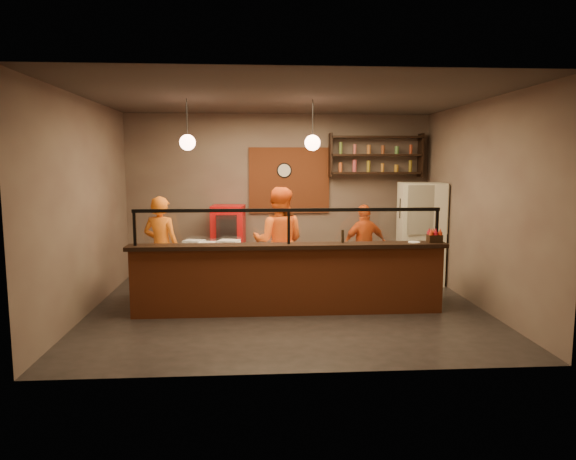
{
  "coord_description": "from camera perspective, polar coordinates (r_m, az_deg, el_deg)",
  "views": [
    {
      "loc": [
        -0.51,
        -7.73,
        2.23
      ],
      "look_at": [
        0.03,
        0.3,
        1.19
      ],
      "focal_mm": 32.0,
      "sensor_mm": 36.0,
      "label": 1
    }
  ],
  "objects": [
    {
      "name": "counter_ledge",
      "position": [
        7.55,
        0.08,
        -1.78
      ],
      "size": [
        4.7,
        0.37,
        0.06
      ],
      "primitive_type": "cube",
      "color": "black",
      "rests_on": "service_counter"
    },
    {
      "name": "cook_mid",
      "position": [
        8.65,
        -1.03,
        -1.33
      ],
      "size": [
        1.0,
        0.83,
        1.85
      ],
      "primitive_type": "imported",
      "rotation": [
        0.0,
        0.0,
        2.98
      ],
      "color": "#EC5816",
      "rests_on": "floor"
    },
    {
      "name": "pepper_mill",
      "position": [
        7.69,
        6.1,
        -0.69
      ],
      "size": [
        0.05,
        0.05,
        0.19
      ],
      "primitive_type": "cylinder",
      "rotation": [
        0.0,
        0.0,
        -0.16
      ],
      "color": "black",
      "rests_on": "counter_ledge"
    },
    {
      "name": "pendant_left",
      "position": [
        8.0,
        -11.1,
        9.54
      ],
      "size": [
        0.24,
        0.24,
        0.77
      ],
      "color": "black",
      "rests_on": "ceiling"
    },
    {
      "name": "worktop_cabinet",
      "position": [
        8.15,
        -0.16,
        -5.42
      ],
      "size": [
        4.6,
        0.75,
        0.85
      ],
      "primitive_type": "cube",
      "color": "gray",
      "rests_on": "floor"
    },
    {
      "name": "wall_clock",
      "position": [
        10.21,
        -0.43,
        6.64
      ],
      "size": [
        0.3,
        0.04,
        0.3
      ],
      "primitive_type": "cylinder",
      "rotation": [
        1.57,
        0.0,
        0.0
      ],
      "color": "black",
      "rests_on": "wall_back"
    },
    {
      "name": "service_counter",
      "position": [
        7.65,
        0.08,
        -5.7
      ],
      "size": [
        4.6,
        0.25,
        1.0
      ],
      "primitive_type": "cube",
      "color": "brown",
      "rests_on": "floor"
    },
    {
      "name": "wall_shelving",
      "position": [
        10.34,
        9.73,
        8.21
      ],
      "size": [
        1.84,
        0.28,
        0.85
      ],
      "color": "black",
      "rests_on": "wall_back"
    },
    {
      "name": "red_cooler",
      "position": [
        10.01,
        -6.62,
        -1.36
      ],
      "size": [
        0.66,
        0.61,
        1.44
      ],
      "primitive_type": "cube",
      "rotation": [
        0.0,
        0.0,
        -0.08
      ],
      "color": "#BD0C0D",
      "rests_on": "floor"
    },
    {
      "name": "condiment_caddy",
      "position": [
        8.01,
        15.97,
        -0.9
      ],
      "size": [
        0.21,
        0.16,
        0.11
      ],
      "primitive_type": "cube",
      "rotation": [
        0.0,
        0.0,
        0.01
      ],
      "color": "black",
      "rests_on": "counter_ledge"
    },
    {
      "name": "wall_left",
      "position": [
        8.15,
        -21.65,
        2.41
      ],
      "size": [
        0.0,
        5.0,
        5.0
      ],
      "primitive_type": "plane",
      "rotation": [
        1.57,
        0.0,
        1.57
      ],
      "color": "#6C5D4F",
      "rests_on": "floor"
    },
    {
      "name": "worktop",
      "position": [
        8.06,
        -0.16,
        -2.31
      ],
      "size": [
        4.6,
        0.75,
        0.05
      ],
      "primitive_type": "cube",
      "color": "silver",
      "rests_on": "worktop_cabinet"
    },
    {
      "name": "pendant_right",
      "position": [
        7.99,
        2.74,
        9.67
      ],
      "size": [
        0.24,
        0.24,
        0.77
      ],
      "color": "black",
      "rests_on": "ceiling"
    },
    {
      "name": "floor",
      "position": [
        8.06,
        -0.07,
        -8.68
      ],
      "size": [
        6.0,
        6.0,
        0.0
      ],
      "primitive_type": "plane",
      "color": "black",
      "rests_on": "ground"
    },
    {
      "name": "cook_left",
      "position": [
        8.79,
        -13.9,
        -1.88
      ],
      "size": [
        0.72,
        0.58,
        1.7
      ],
      "primitive_type": "imported",
      "rotation": [
        0.0,
        0.0,
        2.83
      ],
      "color": "orange",
      "rests_on": "floor"
    },
    {
      "name": "wall_right",
      "position": [
        8.52,
        20.53,
        2.66
      ],
      "size": [
        0.0,
        5.0,
        5.0
      ],
      "primitive_type": "plane",
      "rotation": [
        1.57,
        0.0,
        -1.57
      ],
      "color": "#6C5D4F",
      "rests_on": "floor"
    },
    {
      "name": "small_plate",
      "position": [
        7.9,
        13.85,
        -1.33
      ],
      "size": [
        0.23,
        0.23,
        0.01
      ],
      "primitive_type": "cylinder",
      "rotation": [
        0.0,
        0.0,
        0.37
      ],
      "color": "white",
      "rests_on": "counter_ledge"
    },
    {
      "name": "cook_right",
      "position": [
        9.49,
        8.49,
        -1.69
      ],
      "size": [
        0.94,
        0.57,
        1.5
      ],
      "primitive_type": "imported",
      "rotation": [
        0.0,
        0.0,
        3.39
      ],
      "color": "#D74E14",
      "rests_on": "floor"
    },
    {
      "name": "brick_patch",
      "position": [
        10.23,
        0.13,
        5.52
      ],
      "size": [
        1.6,
        0.04,
        1.3
      ],
      "primitive_type": "cube",
      "color": "brown",
      "rests_on": "wall_back"
    },
    {
      "name": "rolling_pin",
      "position": [
        8.08,
        -6.5,
        -1.95
      ],
      "size": [
        0.32,
        0.23,
        0.06
      ],
      "primitive_type": "cylinder",
      "rotation": [
        0.0,
        1.57,
        0.55
      ],
      "color": "yellow",
      "rests_on": "worktop"
    },
    {
      "name": "sneeze_guard",
      "position": [
        7.5,
        0.08,
        0.79
      ],
      "size": [
        4.5,
        0.05,
        0.52
      ],
      "color": "white",
      "rests_on": "counter_ledge"
    },
    {
      "name": "prep_tub_b",
      "position": [
        8.04,
        -6.58,
        -1.65
      ],
      "size": [
        0.37,
        0.33,
        0.15
      ],
      "primitive_type": "cube",
      "rotation": [
        0.0,
        0.0,
        -0.33
      ],
      "color": "silver",
      "rests_on": "worktop"
    },
    {
      "name": "wall_back",
      "position": [
        10.27,
        -1.0,
        3.85
      ],
      "size": [
        6.0,
        0.0,
        6.0
      ],
      "primitive_type": "plane",
      "rotation": [
        1.57,
        0.0,
        0.0
      ],
      "color": "#6C5D4F",
      "rests_on": "floor"
    },
    {
      "name": "prep_tub_a",
      "position": [
        8.14,
        -10.4,
        -1.63
      ],
      "size": [
        0.36,
        0.32,
        0.15
      ],
      "primitive_type": "cube",
      "rotation": [
        0.0,
        0.0,
        -0.35
      ],
      "color": "silver",
      "rests_on": "worktop"
    },
    {
      "name": "fridge",
      "position": [
        9.89,
        14.51,
        -0.35
      ],
      "size": [
        0.86,
        0.82,
        1.88
      ],
      "primitive_type": "cube",
      "rotation": [
        0.0,
        0.0,
        -0.12
      ],
      "color": "beige",
      "rests_on": "floor"
    },
    {
      "name": "pizza_dough",
      "position": [
        8.04,
        -2.84,
        -2.12
      ],
      "size": [
        0.66,
        0.66,
        0.01
      ],
      "primitive_type": "cylinder",
      "rotation": [
        0.0,
        0.0,
        0.4
      ],
      "color": "beige",
      "rests_on": "worktop"
    },
    {
      "name": "wall_front",
      "position": [
        5.3,
        1.72,
        0.53
      ],
      "size": [
        6.0,
        0.0,
        6.0
      ],
      "primitive_type": "plane",
      "rotation": [
        -1.57,
        0.0,
        0.0
      ],
      "color": "#6C5D4F",
      "rests_on": "floor"
    },
    {
      "name": "prep_tub_c",
      "position": [
        8.0,
        -8.97,
        -1.8
      ],
      "size": [
        0.29,
        0.25,
        0.14
      ],
      "primitive_type": "cube",
      "rotation": [
        0.0,
        0.0,
        -0.12
      ],
      "color": "silver",
      "rests_on": "worktop"
    },
    {
      "name": "ceiling",
      "position": [
        7.81,
        -0.07,
        14.5
      ],
      "size": [
        6.0,
        6.0,
        0.0
      ],
      "primitive_type": "plane",
      "rotation": [
        3.14,
        0.0,
        0.0
      ],
      "color": "#3D342F",
      "rests_on": "wall_back"
    }
  ]
}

